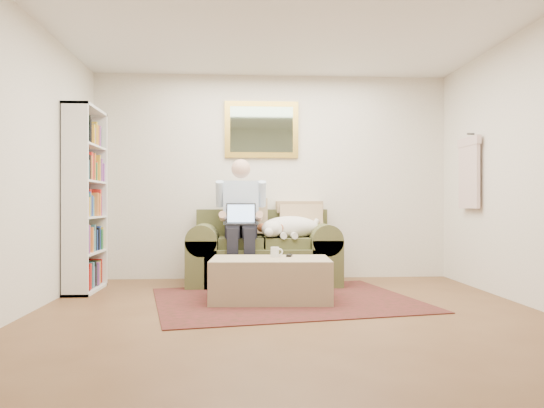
{
  "coord_description": "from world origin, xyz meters",
  "views": [
    {
      "loc": [
        -0.42,
        -4.28,
        0.95
      ],
      "look_at": [
        -0.07,
        1.44,
        0.95
      ],
      "focal_mm": 35.0,
      "sensor_mm": 36.0,
      "label": 1
    }
  ],
  "objects": [
    {
      "name": "tv_remote",
      "position": [
        0.08,
        1.06,
        0.43
      ],
      "size": [
        0.08,
        0.16,
        0.02
      ],
      "primitive_type": "cube",
      "rotation": [
        0.0,
        0.0,
        -0.19
      ],
      "color": "black",
      "rests_on": "ottoman"
    },
    {
      "name": "sofa",
      "position": [
        -0.14,
        2.02,
        0.3
      ],
      "size": [
        1.76,
        0.9,
        1.06
      ],
      "color": "brown",
      "rests_on": "room_shell"
    },
    {
      "name": "hanging_shirt",
      "position": [
        2.19,
        1.6,
        1.35
      ],
      "size": [
        0.06,
        0.52,
        0.9
      ],
      "primitive_type": null,
      "color": "beige",
      "rests_on": "room_shell"
    },
    {
      "name": "coffee_mug",
      "position": [
        -0.07,
        1.01,
        0.47
      ],
      "size": [
        0.08,
        0.08,
        0.1
      ],
      "primitive_type": "cylinder",
      "color": "white",
      "rests_on": "ottoman"
    },
    {
      "name": "room_shell",
      "position": [
        0.0,
        0.35,
        1.3
      ],
      "size": [
        4.51,
        5.0,
        2.61
      ],
      "color": "brown",
      "rests_on": "ground"
    },
    {
      "name": "rug",
      "position": [
        0.03,
        0.93,
        0.01
      ],
      "size": [
        2.82,
        2.43,
        0.01
      ],
      "primitive_type": "cube",
      "rotation": [
        0.0,
        0.0,
        0.19
      ],
      "color": "black",
      "rests_on": "room_shell"
    },
    {
      "name": "sleeping_dog",
      "position": [
        0.18,
        1.93,
        0.67
      ],
      "size": [
        0.73,
        0.46,
        0.27
      ],
      "primitive_type": null,
      "color": "white",
      "rests_on": "sofa"
    },
    {
      "name": "bookshelf",
      "position": [
        -2.1,
        1.6,
        1.0
      ],
      "size": [
        0.28,
        0.8,
        2.0
      ],
      "primitive_type": null,
      "color": "white",
      "rests_on": "room_shell"
    },
    {
      "name": "seated_man",
      "position": [
        -0.4,
        1.86,
        0.74
      ],
      "size": [
        0.58,
        0.83,
        1.48
      ],
      "primitive_type": null,
      "color": "#8CACD8",
      "rests_on": "sofa"
    },
    {
      "name": "wall_mirror",
      "position": [
        -0.14,
        2.47,
        1.9
      ],
      "size": [
        0.94,
        0.04,
        0.72
      ],
      "color": "gold",
      "rests_on": "room_shell"
    },
    {
      "name": "laptop",
      "position": [
        -0.4,
        1.79,
        0.78
      ],
      "size": [
        0.34,
        0.27,
        0.25
      ],
      "color": "black",
      "rests_on": "seated_man"
    },
    {
      "name": "ottoman",
      "position": [
        -0.12,
        0.9,
        0.21
      ],
      "size": [
        1.19,
        0.79,
        0.42
      ],
      "primitive_type": "cube",
      "rotation": [
        0.0,
        0.0,
        -0.05
      ],
      "color": "tan",
      "rests_on": "room_shell"
    }
  ]
}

